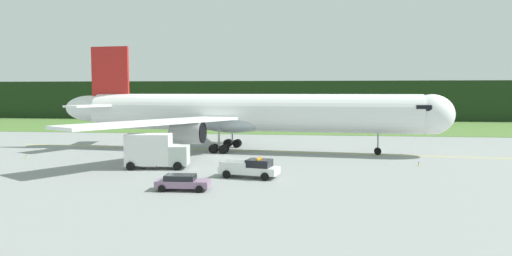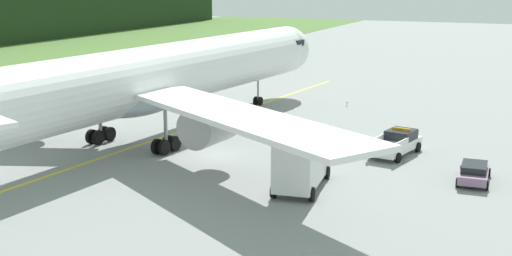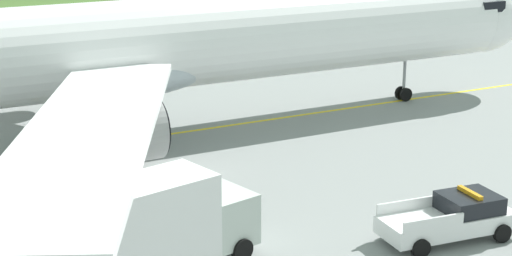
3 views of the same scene
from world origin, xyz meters
name	(u,v)px [view 2 (image 2 of 3)]	position (x,y,z in m)	size (l,w,h in m)	color
ground	(211,155)	(0.00, 0.00, 0.00)	(320.00, 320.00, 0.00)	gray
taxiway_centerline_main	(158,139)	(2.91, 6.54, 0.00)	(72.60, 0.30, 0.01)	yellow
airliner	(150,79)	(2.16, 6.62, 5.16)	(54.97, 47.91, 14.73)	white
ops_pickup_truck	(397,143)	(5.91, -12.85, 0.90)	(5.90, 3.23, 1.94)	white
catering_truck	(301,160)	(-4.97, -9.04, 1.92)	(6.77, 3.33, 3.86)	silver
staff_car	(474,172)	(0.95, -19.04, 0.70)	(4.49, 2.17, 1.30)	gray
apron_cone	(371,141)	(8.11, -10.34, 0.29)	(0.47, 0.47, 0.59)	black
taxiway_edge_light_east	(347,104)	(23.26, -3.95, 0.25)	(0.12, 0.12, 0.46)	yellow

